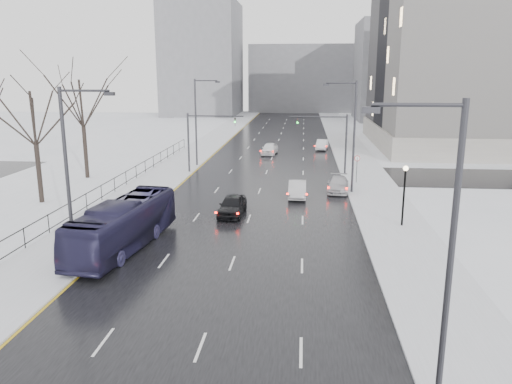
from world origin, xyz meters
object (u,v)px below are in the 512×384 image
(streetlight_r_mid, at_px, (352,132))
(streetlight_l_far, at_px, (198,118))
(lamppost_r_mid, at_px, (404,187))
(bus, at_px, (124,225))
(sedan_right_far, at_px, (338,184))
(mast_signal_right, at_px, (336,137))
(mast_signal_left, at_px, (198,135))
(tree_park_e, at_px, (88,179))
(sedan_center_near, at_px, (232,205))
(tree_park_d, at_px, (42,203))
(sedan_right_distant, at_px, (322,145))
(no_uturn_sign, at_px, (357,161))
(streetlight_r_near, at_px, (444,247))
(sedan_right_near, at_px, (297,189))
(streetlight_l_near, at_px, (71,172))
(sedan_center_far, at_px, (270,149))

(streetlight_r_mid, relative_size, streetlight_l_far, 1.00)
(lamppost_r_mid, relative_size, bus, 0.39)
(lamppost_r_mid, bearing_deg, sedan_right_far, 109.84)
(mast_signal_right, xyz_separation_m, mast_signal_left, (-14.65, 0.00, 0.00))
(tree_park_e, distance_m, lamppost_r_mid, 32.52)
(mast_signal_right, xyz_separation_m, sedan_center_near, (-8.71, -16.10, -3.30))
(tree_park_d, xyz_separation_m, mast_signal_right, (25.13, 14.00, 4.11))
(tree_park_d, xyz_separation_m, sedan_right_distant, (24.42, 32.23, 0.73))
(tree_park_d, distance_m, no_uturn_sign, 28.88)
(tree_park_e, relative_size, mast_signal_right, 2.08)
(streetlight_l_far, bearing_deg, lamppost_r_mid, -48.94)
(streetlight_r_near, relative_size, streetlight_r_mid, 1.00)
(mast_signal_right, bearing_deg, streetlight_r_mid, -84.00)
(no_uturn_sign, xyz_separation_m, sedan_right_near, (-5.70, -5.96, -1.54))
(streetlight_l_near, xyz_separation_m, sedan_center_near, (6.79, 11.90, -4.81))
(streetlight_l_far, xyz_separation_m, sedan_center_far, (7.67, 9.24, -4.80))
(tree_park_d, xyz_separation_m, sedan_right_far, (25.00, 6.53, 0.71))
(lamppost_r_mid, height_order, mast_signal_left, mast_signal_left)
(sedan_center_far, bearing_deg, bus, -93.71)
(mast_signal_right, relative_size, sedan_center_near, 1.45)
(streetlight_l_near, xyz_separation_m, mast_signal_left, (0.84, 28.00, -1.51))
(tree_park_e, relative_size, no_uturn_sign, 5.00)
(streetlight_r_near, height_order, mast_signal_left, streetlight_r_near)
(streetlight_r_mid, bearing_deg, streetlight_l_near, -129.24)
(streetlight_r_mid, bearing_deg, sedan_right_near, -157.24)
(mast_signal_left, xyz_separation_m, no_uturn_sign, (16.53, -4.00, -1.81))
(sedan_center_far, bearing_deg, sedan_right_near, -74.05)
(streetlight_l_near, distance_m, mast_signal_left, 28.05)
(sedan_right_near, distance_m, sedan_center_far, 23.54)
(streetlight_r_mid, xyz_separation_m, sedan_right_distant, (-1.55, 26.23, -4.88))
(lamppost_r_mid, xyz_separation_m, mast_signal_left, (-18.33, 18.00, 1.16))
(tree_park_e, bearing_deg, streetlight_r_mid, -8.63)
(streetlight_r_mid, distance_m, sedan_center_near, 13.41)
(no_uturn_sign, relative_size, sedan_center_far, 0.59)
(streetlight_l_far, relative_size, sedan_right_near, 2.29)
(sedan_right_near, height_order, sedan_right_far, sedan_right_near)
(sedan_center_far, bearing_deg, streetlight_r_mid, -61.64)
(streetlight_r_mid, relative_size, sedan_right_distant, 2.37)
(sedan_right_distant, bearing_deg, streetlight_r_near, -80.75)
(streetlight_r_mid, bearing_deg, bus, -133.33)
(tree_park_d, bearing_deg, bus, -43.02)
(bus, height_order, sedan_right_far, bus)
(streetlight_l_far, bearing_deg, streetlight_r_mid, -36.30)
(streetlight_l_far, relative_size, sedan_right_far, 2.17)
(sedan_right_near, bearing_deg, tree_park_d, -169.39)
(streetlight_r_mid, xyz_separation_m, sedan_center_far, (-8.67, 21.24, -4.80))
(streetlight_r_mid, xyz_separation_m, streetlight_l_near, (-16.33, -20.00, 0.00))
(no_uturn_sign, bearing_deg, bus, -128.90)
(streetlight_r_near, relative_size, sedan_right_near, 2.29)
(tree_park_e, bearing_deg, sedan_right_far, -7.78)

